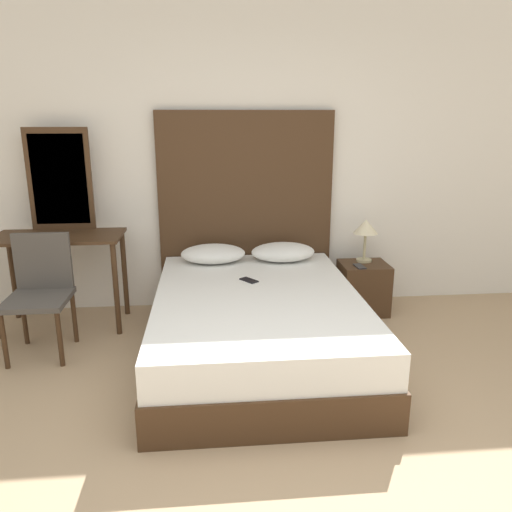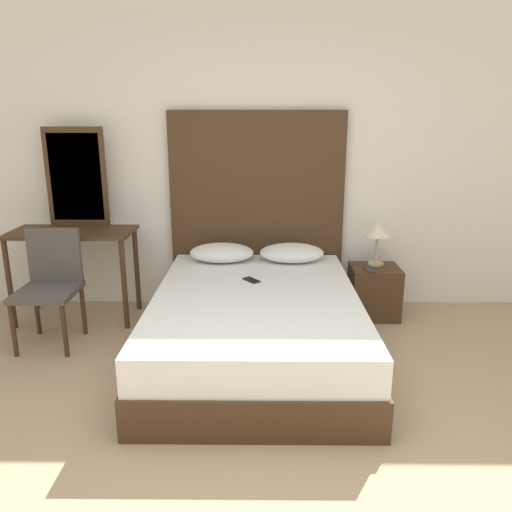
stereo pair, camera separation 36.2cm
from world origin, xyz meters
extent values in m
cube|color=white|center=(0.00, 2.76, 1.35)|extent=(10.00, 0.06, 2.70)
cube|color=#422B19|center=(-0.04, 1.60, 0.13)|extent=(1.49, 2.10, 0.26)
cube|color=white|center=(-0.04, 1.60, 0.38)|extent=(1.46, 2.06, 0.23)
cube|color=#422B19|center=(-0.04, 2.68, 0.89)|extent=(1.56, 0.05, 1.78)
ellipsoid|color=white|center=(-0.35, 2.42, 0.57)|extent=(0.56, 0.37, 0.16)
ellipsoid|color=white|center=(0.26, 2.42, 0.57)|extent=(0.56, 0.37, 0.16)
cube|color=black|center=(-0.08, 1.89, 0.50)|extent=(0.15, 0.16, 0.01)
cube|color=#422B19|center=(0.99, 2.38, 0.23)|extent=(0.42, 0.37, 0.46)
cylinder|color=tan|center=(1.01, 2.46, 0.47)|extent=(0.14, 0.14, 0.02)
cylinder|color=tan|center=(1.01, 2.46, 0.60)|extent=(0.02, 0.02, 0.24)
cone|color=beige|center=(1.01, 2.46, 0.78)|extent=(0.22, 0.22, 0.13)
cube|color=#232328|center=(0.92, 2.29, 0.46)|extent=(0.08, 0.16, 0.01)
cube|color=#422B19|center=(-1.61, 2.32, 0.78)|extent=(1.03, 0.51, 0.02)
cylinder|color=#422B19|center=(-2.09, 2.10, 0.38)|extent=(0.04, 0.04, 0.77)
cylinder|color=#422B19|center=(-1.13, 2.10, 0.38)|extent=(0.04, 0.04, 0.77)
cylinder|color=#422B19|center=(-2.09, 2.54, 0.38)|extent=(0.04, 0.04, 0.77)
cylinder|color=#422B19|center=(-1.13, 2.54, 0.38)|extent=(0.04, 0.04, 0.77)
cube|color=#422B19|center=(-1.61, 2.55, 1.22)|extent=(0.52, 0.03, 0.85)
cube|color=#B2BCC6|center=(-1.61, 2.54, 1.22)|extent=(0.44, 0.01, 0.75)
cube|color=#4C4742|center=(-1.64, 1.78, 0.43)|extent=(0.44, 0.46, 0.04)
cube|color=#4C4742|center=(-1.64, 1.99, 0.67)|extent=(0.42, 0.04, 0.43)
cylinder|color=#422B19|center=(-1.83, 1.58, 0.21)|extent=(0.04, 0.04, 0.41)
cylinder|color=#422B19|center=(-1.45, 1.58, 0.21)|extent=(0.04, 0.04, 0.41)
cylinder|color=#422B19|center=(-1.83, 1.98, 0.21)|extent=(0.04, 0.04, 0.41)
cylinder|color=#422B19|center=(-1.45, 1.98, 0.21)|extent=(0.04, 0.04, 0.41)
camera|label=1|loc=(-0.37, -1.76, 1.73)|focal=35.00mm
camera|label=2|loc=(-0.01, -1.78, 1.73)|focal=35.00mm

